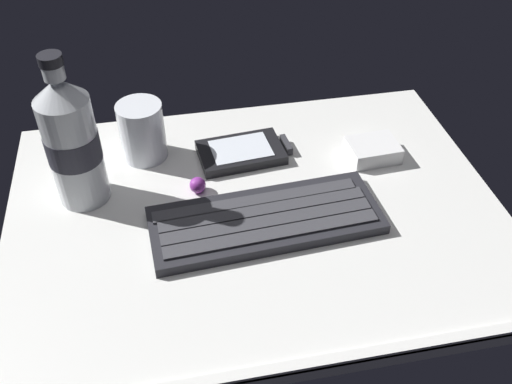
% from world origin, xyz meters
% --- Properties ---
extents(ground_plane, '(0.64, 0.48, 0.03)m').
position_xyz_m(ground_plane, '(0.00, -0.00, -0.01)').
color(ground_plane, silver).
extents(keyboard, '(0.30, 0.13, 0.02)m').
position_xyz_m(keyboard, '(0.01, -0.03, 0.01)').
color(keyboard, '#232328').
rests_on(keyboard, ground_plane).
extents(handheld_device, '(0.13, 0.09, 0.02)m').
position_xyz_m(handheld_device, '(0.01, 0.12, 0.01)').
color(handheld_device, black).
rests_on(handheld_device, ground_plane).
extents(juice_cup, '(0.06, 0.06, 0.09)m').
position_xyz_m(juice_cup, '(-0.14, 0.14, 0.04)').
color(juice_cup, silver).
rests_on(juice_cup, ground_plane).
extents(water_bottle, '(0.07, 0.07, 0.21)m').
position_xyz_m(water_bottle, '(-0.22, 0.07, 0.09)').
color(water_bottle, silver).
rests_on(water_bottle, ground_plane).
extents(charger_block, '(0.07, 0.06, 0.02)m').
position_xyz_m(charger_block, '(0.19, 0.08, 0.01)').
color(charger_block, white).
rests_on(charger_block, ground_plane).
extents(trackball_mouse, '(0.02, 0.02, 0.02)m').
position_xyz_m(trackball_mouse, '(-0.07, 0.05, 0.01)').
color(trackball_mouse, purple).
rests_on(trackball_mouse, ground_plane).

